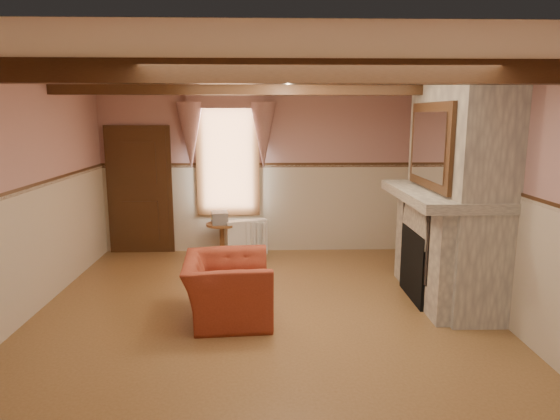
{
  "coord_description": "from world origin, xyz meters",
  "views": [
    {
      "loc": [
        0.03,
        -5.51,
        2.35
      ],
      "look_at": [
        0.22,
        0.8,
        1.14
      ],
      "focal_mm": 32.0,
      "sensor_mm": 36.0,
      "label": 1
    }
  ],
  "objects_px": {
    "side_table": "(222,239)",
    "radiator": "(246,238)",
    "mantel_clock": "(422,174)",
    "bowl": "(442,186)",
    "armchair": "(228,288)",
    "oil_lamp": "(428,174)"
  },
  "relations": [
    {
      "from": "side_table",
      "to": "radiator",
      "type": "distance_m",
      "value": 0.41
    },
    {
      "from": "side_table",
      "to": "radiator",
      "type": "xyz_separation_m",
      "value": [
        0.41,
        0.0,
        0.02
      ]
    },
    {
      "from": "side_table",
      "to": "mantel_clock",
      "type": "distance_m",
      "value": 3.45
    },
    {
      "from": "radiator",
      "to": "side_table",
      "type": "bearing_deg",
      "value": 160.19
    },
    {
      "from": "side_table",
      "to": "mantel_clock",
      "type": "relative_size",
      "value": 2.29
    },
    {
      "from": "side_table",
      "to": "mantel_clock",
      "type": "bearing_deg",
      "value": -23.72
    },
    {
      "from": "bowl",
      "to": "radiator",
      "type": "bearing_deg",
      "value": 140.57
    },
    {
      "from": "armchair",
      "to": "side_table",
      "type": "xyz_separation_m",
      "value": [
        -0.29,
        2.68,
        -0.09
      ]
    },
    {
      "from": "radiator",
      "to": "bowl",
      "type": "height_order",
      "value": "bowl"
    },
    {
      "from": "armchair",
      "to": "oil_lamp",
      "type": "distance_m",
      "value": 3.13
    },
    {
      "from": "side_table",
      "to": "oil_lamp",
      "type": "relative_size",
      "value": 1.96
    },
    {
      "from": "radiator",
      "to": "mantel_clock",
      "type": "height_order",
      "value": "mantel_clock"
    },
    {
      "from": "bowl",
      "to": "oil_lamp",
      "type": "bearing_deg",
      "value": 90.0
    },
    {
      "from": "armchair",
      "to": "mantel_clock",
      "type": "height_order",
      "value": "mantel_clock"
    },
    {
      "from": "mantel_clock",
      "to": "oil_lamp",
      "type": "height_order",
      "value": "oil_lamp"
    },
    {
      "from": "radiator",
      "to": "oil_lamp",
      "type": "bearing_deg",
      "value": -51.19
    },
    {
      "from": "oil_lamp",
      "to": "armchair",
      "type": "bearing_deg",
      "value": -156.83
    },
    {
      "from": "side_table",
      "to": "radiator",
      "type": "relative_size",
      "value": 0.79
    },
    {
      "from": "mantel_clock",
      "to": "side_table",
      "type": "bearing_deg",
      "value": 156.28
    },
    {
      "from": "armchair",
      "to": "radiator",
      "type": "xyz_separation_m",
      "value": [
        0.12,
        2.68,
        -0.07
      ]
    },
    {
      "from": "radiator",
      "to": "oil_lamp",
      "type": "relative_size",
      "value": 2.5
    },
    {
      "from": "bowl",
      "to": "side_table",
      "type": "bearing_deg",
      "value": 144.72
    }
  ]
}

